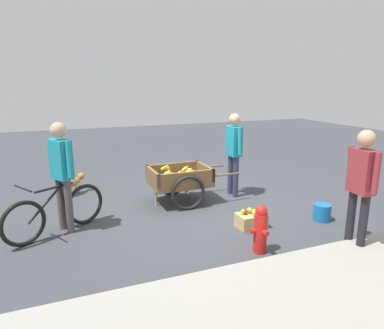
{
  "coord_description": "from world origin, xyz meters",
  "views": [
    {
      "loc": [
        2.44,
        5.71,
        2.25
      ],
      "look_at": [
        0.14,
        -0.07,
        0.75
      ],
      "focal_mm": 32.21,
      "sensor_mm": 36.0,
      "label": 1
    }
  ],
  "objects_px": {
    "dog": "(74,182)",
    "fire_hydrant": "(260,229)",
    "vendor_person": "(234,147)",
    "bicycle": "(56,212)",
    "plastic_bucket": "(322,212)",
    "apple_crate": "(251,219)",
    "bystander_person": "(362,180)",
    "fruit_cart": "(180,180)",
    "cyclist_person": "(62,167)"
  },
  "relations": [
    {
      "from": "fruit_cart",
      "to": "bicycle",
      "type": "relative_size",
      "value": 1.13
    },
    {
      "from": "vendor_person",
      "to": "dog",
      "type": "xyz_separation_m",
      "value": [
        3.0,
        -1.24,
        -0.72
      ]
    },
    {
      "from": "fruit_cart",
      "to": "cyclist_person",
      "type": "distance_m",
      "value": 2.21
    },
    {
      "from": "cyclist_person",
      "to": "bystander_person",
      "type": "bearing_deg",
      "value": 149.59
    },
    {
      "from": "fire_hydrant",
      "to": "plastic_bucket",
      "type": "height_order",
      "value": "fire_hydrant"
    },
    {
      "from": "fire_hydrant",
      "to": "apple_crate",
      "type": "distance_m",
      "value": 0.85
    },
    {
      "from": "apple_crate",
      "to": "dog",
      "type": "bearing_deg",
      "value": -47.85
    },
    {
      "from": "bicycle",
      "to": "plastic_bucket",
      "type": "bearing_deg",
      "value": 165.35
    },
    {
      "from": "cyclist_person",
      "to": "apple_crate",
      "type": "height_order",
      "value": "cyclist_person"
    },
    {
      "from": "bicycle",
      "to": "apple_crate",
      "type": "distance_m",
      "value": 2.99
    },
    {
      "from": "vendor_person",
      "to": "bystander_person",
      "type": "xyz_separation_m",
      "value": [
        -0.42,
        2.71,
        0.0
      ]
    },
    {
      "from": "dog",
      "to": "bystander_person",
      "type": "relative_size",
      "value": 0.31
    },
    {
      "from": "bicycle",
      "to": "fire_hydrant",
      "type": "distance_m",
      "value": 3.01
    },
    {
      "from": "fruit_cart",
      "to": "bystander_person",
      "type": "height_order",
      "value": "bystander_person"
    },
    {
      "from": "fire_hydrant",
      "to": "plastic_bucket",
      "type": "relative_size",
      "value": 2.35
    },
    {
      "from": "bicycle",
      "to": "cyclist_person",
      "type": "height_order",
      "value": "cyclist_person"
    },
    {
      "from": "fruit_cart",
      "to": "bystander_person",
      "type": "bearing_deg",
      "value": 120.26
    },
    {
      "from": "bicycle",
      "to": "apple_crate",
      "type": "height_order",
      "value": "bicycle"
    },
    {
      "from": "bicycle",
      "to": "fire_hydrant",
      "type": "relative_size",
      "value": 2.19
    },
    {
      "from": "cyclist_person",
      "to": "fruit_cart",
      "type": "bearing_deg",
      "value": -164.72
    },
    {
      "from": "fire_hydrant",
      "to": "bystander_person",
      "type": "height_order",
      "value": "bystander_person"
    },
    {
      "from": "fruit_cart",
      "to": "cyclist_person",
      "type": "relative_size",
      "value": 0.99
    },
    {
      "from": "dog",
      "to": "bystander_person",
      "type": "xyz_separation_m",
      "value": [
        -3.42,
        3.95,
        0.73
      ]
    },
    {
      "from": "vendor_person",
      "to": "dog",
      "type": "relative_size",
      "value": 3.27
    },
    {
      "from": "bystander_person",
      "to": "dog",
      "type": "bearing_deg",
      "value": -49.12
    },
    {
      "from": "fruit_cart",
      "to": "bicycle",
      "type": "height_order",
      "value": "bicycle"
    },
    {
      "from": "cyclist_person",
      "to": "fire_hydrant",
      "type": "relative_size",
      "value": 2.51
    },
    {
      "from": "bicycle",
      "to": "dog",
      "type": "bearing_deg",
      "value": -100.4
    },
    {
      "from": "plastic_bucket",
      "to": "bystander_person",
      "type": "bearing_deg",
      "value": 71.66
    },
    {
      "from": "fruit_cart",
      "to": "fire_hydrant",
      "type": "distance_m",
      "value": 2.3
    },
    {
      "from": "cyclist_person",
      "to": "dog",
      "type": "height_order",
      "value": "cyclist_person"
    },
    {
      "from": "apple_crate",
      "to": "bystander_person",
      "type": "xyz_separation_m",
      "value": [
        -0.91,
        1.18,
        0.87
      ]
    },
    {
      "from": "cyclist_person",
      "to": "vendor_person",
      "type": "bearing_deg",
      "value": -169.8
    },
    {
      "from": "fruit_cart",
      "to": "apple_crate",
      "type": "relative_size",
      "value": 3.77
    },
    {
      "from": "cyclist_person",
      "to": "apple_crate",
      "type": "xyz_separation_m",
      "value": [
        -2.72,
        0.95,
        -0.88
      ]
    },
    {
      "from": "fruit_cart",
      "to": "fire_hydrant",
      "type": "xyz_separation_m",
      "value": [
        -0.33,
        2.27,
        -0.11
      ]
    },
    {
      "from": "bystander_person",
      "to": "cyclist_person",
      "type": "bearing_deg",
      "value": -30.41
    },
    {
      "from": "fire_hydrant",
      "to": "dog",
      "type": "bearing_deg",
      "value": -58.29
    },
    {
      "from": "vendor_person",
      "to": "bicycle",
      "type": "bearing_deg",
      "value": 11.06
    },
    {
      "from": "dog",
      "to": "apple_crate",
      "type": "xyz_separation_m",
      "value": [
        -2.5,
        2.77,
        -0.14
      ]
    },
    {
      "from": "dog",
      "to": "apple_crate",
      "type": "distance_m",
      "value": 3.73
    },
    {
      "from": "dog",
      "to": "apple_crate",
      "type": "bearing_deg",
      "value": 132.15
    },
    {
      "from": "dog",
      "to": "plastic_bucket",
      "type": "height_order",
      "value": "dog"
    },
    {
      "from": "cyclist_person",
      "to": "fire_hydrant",
      "type": "distance_m",
      "value": 3.02
    },
    {
      "from": "dog",
      "to": "fire_hydrant",
      "type": "relative_size",
      "value": 0.76
    },
    {
      "from": "cyclist_person",
      "to": "fire_hydrant",
      "type": "bearing_deg",
      "value": 144.46
    },
    {
      "from": "apple_crate",
      "to": "bystander_person",
      "type": "height_order",
      "value": "bystander_person"
    },
    {
      "from": "cyclist_person",
      "to": "dog",
      "type": "distance_m",
      "value": 1.97
    },
    {
      "from": "fruit_cart",
      "to": "vendor_person",
      "type": "relative_size",
      "value": 1.0
    },
    {
      "from": "vendor_person",
      "to": "bicycle",
      "type": "xyz_separation_m",
      "value": [
        3.34,
        0.65,
        -0.64
      ]
    }
  ]
}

